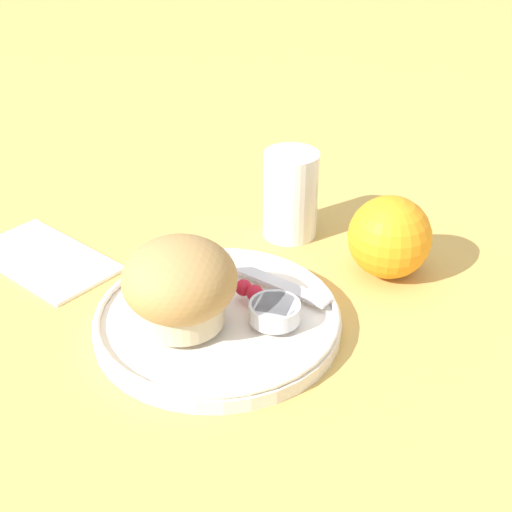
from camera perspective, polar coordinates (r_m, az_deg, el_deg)
name	(u,v)px	position (r m, az deg, el deg)	size (l,w,h in m)	color
ground_plane	(238,330)	(0.66, -1.47, -5.91)	(3.00, 3.00, 0.00)	tan
plate	(218,319)	(0.65, -3.09, -5.07)	(0.23, 0.23, 0.02)	silver
muffin	(180,285)	(0.62, -6.10, -2.31)	(0.10, 0.10, 0.08)	beige
cream_ramekin	(275,311)	(0.63, 1.51, -4.38)	(0.05, 0.05, 0.02)	silver
berry_pair	(250,291)	(0.66, -0.52, -2.78)	(0.03, 0.02, 0.02)	#B7192D
butter_knife	(256,274)	(0.69, -0.02, -1.49)	(0.16, 0.02, 0.00)	silver
orange_fruit	(390,237)	(0.73, 10.64, 1.49)	(0.08, 0.08, 0.08)	orange
juice_glass	(290,195)	(0.78, 2.78, 4.93)	(0.06, 0.06, 0.10)	silver
folded_napkin	(45,258)	(0.78, -16.53, -0.12)	(0.16, 0.09, 0.01)	white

